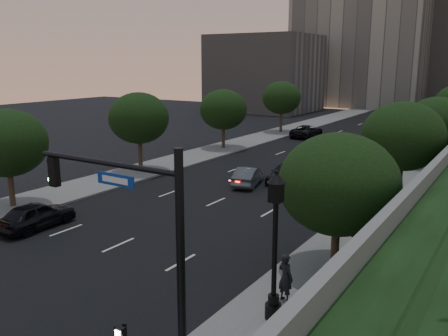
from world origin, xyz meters
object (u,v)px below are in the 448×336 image
Objects in this scene: pedestrian_b at (357,238)px; sedan_near_right at (284,173)px; traffic_signal_mast at (150,260)px; sedan_far_left at (307,131)px; sedan_near_left at (36,215)px; pedestrian_a at (286,277)px; street_lamp at (275,253)px; sedan_mid_left at (249,176)px; pedestrian_c at (339,213)px; sedan_far_right at (391,157)px.

sedan_near_right is at bearing -43.16° from pedestrian_b.
sedan_far_left is at bearing 107.45° from traffic_signal_mast.
pedestrian_b is at bearing -57.00° from sedan_near_right.
sedan_near_left is 15.43m from pedestrian_a.
street_lamp is 19.45m from sedan_mid_left.
sedan_near_left is at bearing 55.65° from sedan_mid_left.
pedestrian_c is (-1.01, 8.88, -0.07)m from pedestrian_a.
sedan_mid_left is 18.08m from pedestrian_a.
sedan_far_right is at bearing -116.43° from sedan_near_left.
street_lamp is 1.24× the size of sedan_far_right.
street_lamp is at bearing 118.94° from pedestrian_a.
pedestrian_c is at bearing 88.25° from traffic_signal_mast.
sedan_near_left reaches higher than sedan_mid_left.
sedan_mid_left is at bearing 102.95° from sedan_far_left.
pedestrian_b is (11.05, -8.95, 0.24)m from sedan_mid_left.
sedan_far_left is at bearing -47.27° from pedestrian_a.
traffic_signal_mast is at bearing -110.06° from street_lamp.
sedan_mid_left is at bearing -31.22° from pedestrian_b.
pedestrian_a is at bearing 97.99° from street_lamp.
pedestrian_a is at bearing -88.19° from sedan_far_right.
pedestrian_a is (-0.20, 1.40, -1.53)m from street_lamp.
sedan_near_left is at bearing 19.89° from pedestrian_a.
traffic_signal_mast is 15.07m from pedestrian_c.
sedan_near_left is at bearing 27.09° from pedestrian_b.
traffic_signal_mast is 4.33× the size of pedestrian_b.
sedan_far_left is (-0.18, 38.75, -0.01)m from sedan_near_left.
street_lamp reaches higher than pedestrian_b.
street_lamp is at bearing 92.29° from pedestrian_b.
sedan_near_right is at bearing -114.39° from sedan_near_left.
sedan_near_left is at bearing 155.94° from traffic_signal_mast.
pedestrian_c is (9.13, -6.07, 0.32)m from sedan_mid_left.
traffic_signal_mast reaches higher than sedan_mid_left.
street_lamp reaches higher than sedan_near_left.
street_lamp is at bearing -88.08° from sedan_far_right.
street_lamp is at bearing 107.74° from sedan_mid_left.
sedan_far_left is 3.40× the size of pedestrian_b.
street_lamp is at bearing 111.52° from sedan_far_left.
pedestrian_a is (1.46, 5.95, -2.56)m from traffic_signal_mast.
pedestrian_a is 1.19× the size of pedestrian_b.
sedan_near_right is 2.82× the size of pedestrian_b.
sedan_near_left is at bearing -118.52° from sedan_far_right.
pedestrian_b reaches higher than sedan_near_right.
pedestrian_b is at bearing -162.41° from sedan_near_left.
pedestrian_b is at bearing -77.67° from pedestrian_a.
sedan_mid_left reaches higher than sedan_near_right.
sedan_far_left reaches higher than sedan_mid_left.
pedestrian_a is at bearing 87.87° from pedestrian_c.
sedan_near_left is 2.55× the size of pedestrian_c.
pedestrian_a is at bearing 76.17° from traffic_signal_mast.
pedestrian_c is at bearing 116.00° from sedan_far_left.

